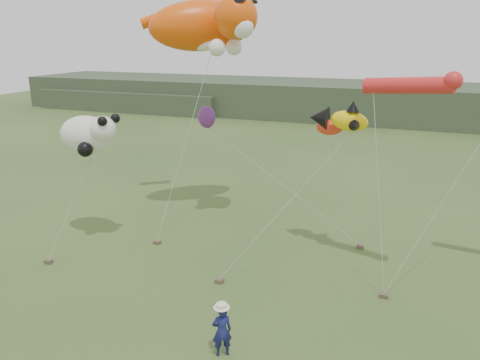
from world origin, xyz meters
The scene contains 9 objects.
ground centered at (0.00, 0.00, 0.00)m, with size 120.00×120.00×0.00m, color #385123.
headland centered at (-3.11, 44.69, 1.92)m, with size 90.00×13.00×4.00m.
festival_attendant centered at (-0.10, -0.56, 0.83)m, with size 0.61×0.40×1.66m, color navy.
sandbag_anchors centered at (-1.99, 4.91, 0.08)m, with size 13.90×6.38×0.16m.
cat_kite centered at (-5.18, 10.26, 9.80)m, with size 7.16×5.41×3.05m.
fish_kite centered at (1.72, 7.67, 6.00)m, with size 2.52×1.70×1.31m.
tube_kites centered at (6.52, 6.92, 7.96)m, with size 8.20×2.82×1.80m.
panda_kite centered at (-8.97, 5.34, 5.05)m, with size 3.02×1.95×1.88m.
misc_kites centered at (-3.30, 10.22, 5.24)m, with size 8.30×4.02×1.43m.
Camera 1 is at (4.61, -11.64, 9.26)m, focal length 35.00 mm.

